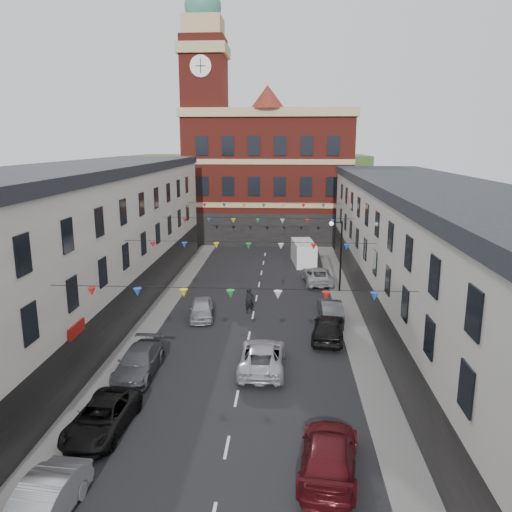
% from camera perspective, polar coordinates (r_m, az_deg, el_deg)
% --- Properties ---
extents(ground, '(160.00, 160.00, 0.00)m').
position_cam_1_polar(ground, '(28.86, -1.43, -12.14)').
color(ground, black).
rests_on(ground, ground).
extents(pavement_left, '(1.80, 64.00, 0.15)m').
position_cam_1_polar(pavement_left, '(31.92, -13.74, -9.84)').
color(pavement_left, '#605E5B').
rests_on(pavement_left, ground).
extents(pavement_right, '(1.80, 64.00, 0.15)m').
position_cam_1_polar(pavement_right, '(30.91, 11.97, -10.52)').
color(pavement_right, '#605E5B').
rests_on(pavement_right, ground).
extents(terrace_left, '(8.40, 56.00, 10.70)m').
position_cam_1_polar(terrace_left, '(31.26, -23.38, -0.86)').
color(terrace_left, beige).
rests_on(terrace_left, ground).
extents(terrace_right, '(8.40, 56.00, 9.70)m').
position_cam_1_polar(terrace_right, '(29.59, 22.08, -2.48)').
color(terrace_right, beige).
rests_on(terrace_right, ground).
extents(civic_building, '(20.60, 13.30, 18.50)m').
position_cam_1_polar(civic_building, '(64.17, 1.47, 9.26)').
color(civic_building, maroon).
rests_on(civic_building, ground).
extents(clock_tower, '(5.60, 5.60, 30.00)m').
position_cam_1_polar(clock_tower, '(61.89, -5.81, 15.36)').
color(clock_tower, maroon).
rests_on(clock_tower, ground).
extents(distant_hill, '(40.00, 14.00, 10.00)m').
position_cam_1_polar(distant_hill, '(88.57, -0.58, 8.23)').
color(distant_hill, '#2B4821').
rests_on(distant_hill, ground).
extents(street_lamp, '(1.10, 0.36, 6.00)m').
position_cam_1_polar(street_lamp, '(41.12, 9.37, 1.07)').
color(street_lamp, black).
rests_on(street_lamp, ground).
extents(car_left_b, '(1.86, 4.51, 1.45)m').
position_cam_1_polar(car_left_b, '(19.34, -23.37, -24.74)').
color(car_left_b, gray).
rests_on(car_left_b, ground).
extents(car_left_c, '(2.47, 4.88, 1.32)m').
position_cam_1_polar(car_left_c, '(23.49, -17.20, -17.20)').
color(car_left_c, black).
rests_on(car_left_c, ground).
extents(car_left_d, '(1.98, 4.87, 1.41)m').
position_cam_1_polar(car_left_d, '(28.07, -13.24, -11.67)').
color(car_left_d, '#46494F').
rests_on(car_left_d, ground).
extents(car_left_e, '(2.14, 4.18, 1.36)m').
position_cam_1_polar(car_left_e, '(35.70, -6.24, -6.03)').
color(car_left_e, '#999BA2').
rests_on(car_left_e, ground).
extents(car_right_c, '(2.77, 5.43, 1.51)m').
position_cam_1_polar(car_right_c, '(20.32, 8.32, -21.58)').
color(car_right_c, '#501015').
rests_on(car_right_c, ground).
extents(car_right_d, '(2.54, 5.03, 1.64)m').
position_cam_1_polar(car_right_d, '(32.06, 8.31, -8.06)').
color(car_right_d, black).
rests_on(car_right_d, ground).
extents(car_right_e, '(1.61, 4.24, 1.38)m').
position_cam_1_polar(car_right_e, '(35.75, 8.50, -6.05)').
color(car_right_e, '#414347').
rests_on(car_right_e, ground).
extents(car_right_f, '(2.76, 5.34, 1.44)m').
position_cam_1_polar(car_right_f, '(44.36, 7.04, -2.21)').
color(car_right_f, '#9B9D9F').
rests_on(car_right_f, ground).
extents(moving_car, '(2.48, 5.31, 1.47)m').
position_cam_1_polar(moving_car, '(27.88, 0.72, -11.41)').
color(moving_car, '#B1B2B8').
rests_on(moving_car, ground).
extents(white_van, '(2.54, 5.38, 2.30)m').
position_cam_1_polar(white_van, '(51.22, 5.45, 0.37)').
color(white_van, white).
rests_on(white_van, ground).
extents(pedestrian, '(0.81, 0.69, 1.89)m').
position_cam_1_polar(pedestrian, '(36.38, -0.75, -5.14)').
color(pedestrian, black).
rests_on(pedestrian, ground).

